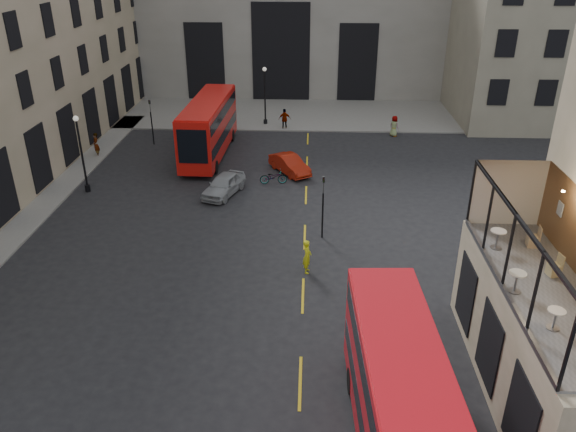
{
  "coord_description": "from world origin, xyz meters",
  "views": [
    {
      "loc": [
        -1.78,
        -16.77,
        15.51
      ],
      "look_at": [
        -2.84,
        8.63,
        3.0
      ],
      "focal_mm": 35.0,
      "sensor_mm": 36.0,
      "label": 1
    }
  ],
  "objects_px": {
    "pedestrian_a": "(180,129)",
    "cafe_chair_d": "(533,240)",
    "traffic_light_near": "(323,199)",
    "cafe_chair_c": "(554,269)",
    "pedestrian_d": "(394,126)",
    "pedestrian_e": "(96,145)",
    "car_b": "(290,164)",
    "bus_far": "(209,125)",
    "cafe_table_near": "(556,316)",
    "cyclist": "(307,256)",
    "car_c": "(200,155)",
    "cafe_table_mid": "(517,279)",
    "bus_near": "(404,413)",
    "street_lamp_b": "(265,100)",
    "pedestrian_b": "(226,107)",
    "pedestrian_c": "(285,119)",
    "traffic_light_far": "(151,116)",
    "car_a": "(224,185)",
    "street_lamp_a": "(83,159)",
    "cafe_table_far": "(498,236)",
    "bicycle": "(273,177)"
  },
  "relations": [
    {
      "from": "traffic_light_far",
      "to": "car_b",
      "type": "relative_size",
      "value": 0.94
    },
    {
      "from": "cafe_chair_d",
      "to": "cafe_table_near",
      "type": "bearing_deg",
      "value": -102.63
    },
    {
      "from": "pedestrian_a",
      "to": "cafe_table_mid",
      "type": "relative_size",
      "value": 2.02
    },
    {
      "from": "bus_far",
      "to": "pedestrian_e",
      "type": "height_order",
      "value": "bus_far"
    },
    {
      "from": "street_lamp_b",
      "to": "pedestrian_a",
      "type": "bearing_deg",
      "value": -150.53
    },
    {
      "from": "traffic_light_near",
      "to": "cafe_chair_c",
      "type": "height_order",
      "value": "cafe_chair_c"
    },
    {
      "from": "street_lamp_b",
      "to": "car_b",
      "type": "relative_size",
      "value": 1.33
    },
    {
      "from": "pedestrian_c",
      "to": "car_b",
      "type": "bearing_deg",
      "value": 85.87
    },
    {
      "from": "car_b",
      "to": "cafe_chair_d",
      "type": "distance_m",
      "value": 22.01
    },
    {
      "from": "pedestrian_a",
      "to": "pedestrian_b",
      "type": "xyz_separation_m",
      "value": [
        3.07,
        6.89,
        0.08
      ]
    },
    {
      "from": "traffic_light_near",
      "to": "traffic_light_far",
      "type": "relative_size",
      "value": 1.0
    },
    {
      "from": "cyclist",
      "to": "car_c",
      "type": "bearing_deg",
      "value": 29.69
    },
    {
      "from": "car_a",
      "to": "cafe_chair_d",
      "type": "height_order",
      "value": "cafe_chair_d"
    },
    {
      "from": "cafe_table_near",
      "to": "bus_far",
      "type": "bearing_deg",
      "value": 119.42
    },
    {
      "from": "cafe_table_far",
      "to": "street_lamp_b",
      "type": "bearing_deg",
      "value": 110.48
    },
    {
      "from": "bus_far",
      "to": "cafe_chair_d",
      "type": "distance_m",
      "value": 28.24
    },
    {
      "from": "cafe_table_far",
      "to": "street_lamp_a",
      "type": "bearing_deg",
      "value": 146.25
    },
    {
      "from": "pedestrian_d",
      "to": "bus_far",
      "type": "bearing_deg",
      "value": 66.41
    },
    {
      "from": "pedestrian_d",
      "to": "pedestrian_e",
      "type": "height_order",
      "value": "pedestrian_e"
    },
    {
      "from": "cafe_chair_c",
      "to": "traffic_light_near",
      "type": "bearing_deg",
      "value": 126.29
    },
    {
      "from": "car_b",
      "to": "pedestrian_e",
      "type": "relative_size",
      "value": 2.09
    },
    {
      "from": "car_a",
      "to": "pedestrian_a",
      "type": "bearing_deg",
      "value": 134.03
    },
    {
      "from": "car_a",
      "to": "traffic_light_near",
      "type": "bearing_deg",
      "value": -22.82
    },
    {
      "from": "traffic_light_far",
      "to": "pedestrian_b",
      "type": "distance_m",
      "value": 10.24
    },
    {
      "from": "bus_near",
      "to": "cafe_table_near",
      "type": "distance_m",
      "value": 5.58
    },
    {
      "from": "pedestrian_a",
      "to": "pedestrian_d",
      "type": "height_order",
      "value": "pedestrian_d"
    },
    {
      "from": "traffic_light_near",
      "to": "pedestrian_c",
      "type": "relative_size",
      "value": 1.99
    },
    {
      "from": "traffic_light_far",
      "to": "pedestrian_a",
      "type": "xyz_separation_m",
      "value": [
        1.83,
        1.95,
        -1.66
      ]
    },
    {
      "from": "car_c",
      "to": "cafe_chair_c",
      "type": "bearing_deg",
      "value": 127.92
    },
    {
      "from": "pedestrian_a",
      "to": "cafe_chair_d",
      "type": "bearing_deg",
      "value": -49.38
    },
    {
      "from": "cyclist",
      "to": "pedestrian_a",
      "type": "relative_size",
      "value": 1.21
    },
    {
      "from": "car_c",
      "to": "cafe_table_mid",
      "type": "distance_m",
      "value": 28.58
    },
    {
      "from": "car_a",
      "to": "cyclist",
      "type": "bearing_deg",
      "value": -40.37
    },
    {
      "from": "traffic_light_near",
      "to": "pedestrian_a",
      "type": "bearing_deg",
      "value": 124.13
    },
    {
      "from": "bus_near",
      "to": "pedestrian_e",
      "type": "bearing_deg",
      "value": 124.83
    },
    {
      "from": "traffic_light_near",
      "to": "cafe_table_near",
      "type": "relative_size",
      "value": 5.56
    },
    {
      "from": "pedestrian_b",
      "to": "street_lamp_a",
      "type": "bearing_deg",
      "value": -165.22
    },
    {
      "from": "bicycle",
      "to": "pedestrian_e",
      "type": "distance_m",
      "value": 15.25
    },
    {
      "from": "street_lamp_a",
      "to": "pedestrian_c",
      "type": "xyz_separation_m",
      "value": [
        12.86,
        14.65,
        -1.44
      ]
    },
    {
      "from": "street_lamp_b",
      "to": "cafe_table_near",
      "type": "relative_size",
      "value": 7.79
    },
    {
      "from": "street_lamp_b",
      "to": "pedestrian_b",
      "type": "bearing_deg",
      "value": 145.23
    },
    {
      "from": "pedestrian_a",
      "to": "cafe_chair_d",
      "type": "xyz_separation_m",
      "value": [
        20.27,
        -26.88,
        4.1
      ]
    },
    {
      "from": "bus_far",
      "to": "car_b",
      "type": "xyz_separation_m",
      "value": [
        6.51,
        -3.57,
        -1.84
      ]
    },
    {
      "from": "pedestrian_a",
      "to": "pedestrian_c",
      "type": "xyz_separation_m",
      "value": [
        9.03,
        2.7,
        0.19
      ]
    },
    {
      "from": "pedestrian_d",
      "to": "pedestrian_e",
      "type": "relative_size",
      "value": 0.95
    },
    {
      "from": "traffic_light_near",
      "to": "cafe_table_near",
      "type": "height_order",
      "value": "cafe_table_near"
    },
    {
      "from": "bus_near",
      "to": "pedestrian_e",
      "type": "xyz_separation_m",
      "value": [
        -19.99,
        28.72,
        -1.49
      ]
    },
    {
      "from": "street_lamp_a",
      "to": "pedestrian_e",
      "type": "xyz_separation_m",
      "value": [
        -1.74,
        6.89,
        -1.43
      ]
    },
    {
      "from": "pedestrian_e",
      "to": "cafe_table_mid",
      "type": "distance_m",
      "value": 35.04
    },
    {
      "from": "car_a",
      "to": "pedestrian_b",
      "type": "xyz_separation_m",
      "value": [
        -2.53,
        18.95,
        0.14
      ]
    }
  ]
}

